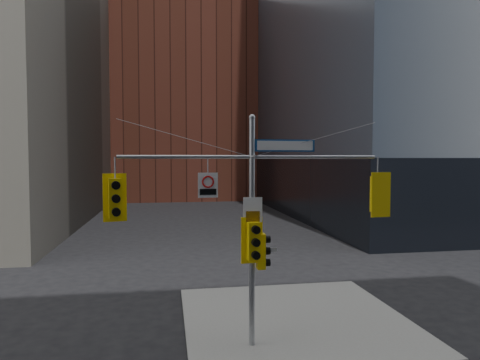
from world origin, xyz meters
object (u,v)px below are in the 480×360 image
object	(u,v)px
traffic_light_pole_side	(262,251)
street_sign_blade	(285,146)
regulatory_sign_arm	(208,184)
signal_assembly	(252,209)
traffic_light_east_arm	(377,194)
traffic_light_pole_front	(254,241)
traffic_light_west_arm	(115,198)

from	to	relation	value
traffic_light_pole_side	street_sign_blade	distance (m)	3.35
regulatory_sign_arm	signal_assembly	bearing A→B (deg)	-3.11
traffic_light_east_arm	regulatory_sign_arm	size ratio (longest dim) A/B	1.91
traffic_light_pole_front	regulatory_sign_arm	bearing A→B (deg)	163.96
traffic_light_pole_front	street_sign_blade	size ratio (longest dim) A/B	0.74
signal_assembly	street_sign_blade	bearing A→B (deg)	0.19
traffic_light_pole_side	traffic_light_east_arm	bearing A→B (deg)	-89.68
traffic_light_pole_side	regulatory_sign_arm	world-z (taller)	regulatory_sign_arm
traffic_light_pole_side	street_sign_blade	xyz separation A→B (m)	(0.72, -0.00, 3.27)
traffic_light_west_arm	regulatory_sign_arm	bearing A→B (deg)	-12.09
signal_assembly	traffic_light_pole_front	xyz separation A→B (m)	(-0.00, -0.27, -0.96)
traffic_light_west_arm	traffic_light_east_arm	bearing A→B (deg)	-11.47
signal_assembly	regulatory_sign_arm	distance (m)	1.55
traffic_light_west_arm	street_sign_blade	bearing A→B (deg)	-11.49
traffic_light_east_arm	street_sign_blade	xyz separation A→B (m)	(-3.08, 0.00, 1.55)
street_sign_blade	regulatory_sign_arm	distance (m)	2.67
traffic_light_west_arm	regulatory_sign_arm	world-z (taller)	regulatory_sign_arm
traffic_light_pole_front	regulatory_sign_arm	distance (m)	2.20
signal_assembly	traffic_light_pole_side	world-z (taller)	signal_assembly
traffic_light_east_arm	regulatory_sign_arm	xyz separation A→B (m)	(-5.48, -0.02, 0.37)
traffic_light_pole_side	traffic_light_pole_front	world-z (taller)	traffic_light_pole_front
traffic_light_east_arm	traffic_light_pole_front	distance (m)	4.35
signal_assembly	traffic_light_pole_side	distance (m)	1.37
traffic_light_east_arm	traffic_light_pole_side	size ratio (longest dim) A/B	1.31
signal_assembly	traffic_light_east_arm	bearing A→B (deg)	0.00
traffic_light_pole_side	regulatory_sign_arm	bearing A→B (deg)	91.34
traffic_light_west_arm	street_sign_blade	world-z (taller)	street_sign_blade
signal_assembly	traffic_light_pole_front	world-z (taller)	signal_assembly
street_sign_blade	traffic_light_pole_side	bearing A→B (deg)	177.10
signal_assembly	traffic_light_east_arm	distance (m)	4.14
traffic_light_east_arm	signal_assembly	bearing A→B (deg)	-6.31
traffic_light_pole_side	street_sign_blade	world-z (taller)	street_sign_blade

